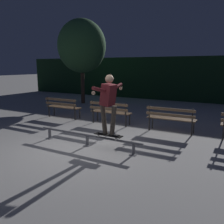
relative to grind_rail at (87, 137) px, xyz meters
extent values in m
plane|color=#ADAAA8|center=(0.00, -0.30, -0.25)|extent=(90.00, 90.00, 0.00)
cube|color=black|center=(0.00, 10.30, 1.13)|extent=(24.00, 1.20, 2.76)
cylinder|color=slate|center=(0.00, 0.00, 0.05)|extent=(3.29, 0.06, 0.06)
cube|color=slate|center=(-1.40, 0.00, -0.11)|extent=(0.06, 0.06, 0.27)
cube|color=slate|center=(-1.40, 0.00, -0.24)|extent=(0.18, 0.18, 0.01)
cube|color=slate|center=(0.00, 0.00, -0.11)|extent=(0.06, 0.06, 0.27)
cube|color=slate|center=(0.00, 0.00, -0.24)|extent=(0.18, 0.18, 0.01)
cube|color=slate|center=(1.40, 0.00, -0.11)|extent=(0.06, 0.06, 0.27)
cube|color=slate|center=(1.40, 0.00, -0.24)|extent=(0.18, 0.18, 0.01)
cube|color=black|center=(0.68, 0.00, 0.16)|extent=(0.78, 0.22, 0.02)
cube|color=black|center=(0.68, 0.00, 0.17)|extent=(0.77, 0.21, 0.00)
cube|color=#9E9EA3|center=(0.94, -0.01, 0.14)|extent=(0.05, 0.17, 0.02)
cube|color=#9E9EA3|center=(0.41, 0.01, 0.14)|extent=(0.05, 0.17, 0.02)
cylinder|color=beige|center=(0.94, -0.09, 0.11)|extent=(0.05, 0.03, 0.05)
cylinder|color=beige|center=(0.94, 0.07, 0.11)|extent=(0.05, 0.03, 0.05)
cylinder|color=beige|center=(0.41, -0.07, 0.11)|extent=(0.05, 0.03, 0.05)
cylinder|color=beige|center=(0.41, 0.09, 0.11)|extent=(0.05, 0.03, 0.05)
cube|color=black|center=(0.86, 0.00, 0.18)|extent=(0.26, 0.11, 0.03)
cube|color=black|center=(0.50, 0.00, 0.18)|extent=(0.26, 0.11, 0.03)
cylinder|color=#473D33|center=(0.82, 0.00, 0.56)|extent=(0.21, 0.13, 0.79)
cylinder|color=#473D33|center=(0.54, 0.00, 0.56)|extent=(0.21, 0.13, 0.79)
cube|color=maroon|center=(0.68, 0.00, 1.22)|extent=(0.34, 0.37, 0.57)
cylinder|color=maroon|center=(0.67, -0.38, 1.38)|extent=(0.10, 0.61, 0.21)
cylinder|color=maroon|center=(0.69, 0.38, 1.38)|extent=(0.10, 0.61, 0.21)
sphere|color=tan|center=(0.66, -0.66, 1.33)|extent=(0.09, 0.09, 0.09)
sphere|color=tan|center=(0.69, 0.66, 1.33)|extent=(0.09, 0.09, 0.09)
sphere|color=tan|center=(0.71, 0.00, 1.62)|extent=(0.21, 0.21, 0.21)
cube|color=#282623|center=(-2.26, 2.67, -0.03)|extent=(0.04, 0.04, 0.44)
cube|color=#282623|center=(-2.26, 2.35, -0.03)|extent=(0.04, 0.04, 0.44)
cube|color=#282623|center=(-2.26, 2.31, 0.41)|extent=(0.04, 0.04, 0.44)
cube|color=#282623|center=(-3.67, 2.66, -0.03)|extent=(0.04, 0.04, 0.44)
cube|color=#282623|center=(-3.66, 2.34, -0.03)|extent=(0.04, 0.04, 0.44)
cube|color=#282623|center=(-3.66, 2.30, 0.41)|extent=(0.04, 0.04, 0.44)
cube|color=brown|center=(-2.96, 2.65, 0.21)|extent=(1.60, 0.10, 0.04)
cube|color=brown|center=(-2.96, 2.51, 0.21)|extent=(1.60, 0.10, 0.04)
cube|color=brown|center=(-2.96, 2.37, 0.21)|extent=(1.60, 0.10, 0.04)
cube|color=brown|center=(-2.96, 2.30, 0.37)|extent=(1.60, 0.05, 0.09)
cube|color=brown|center=(-2.96, 2.30, 0.55)|extent=(1.60, 0.05, 0.09)
cube|color=#282623|center=(0.05, 2.67, -0.03)|extent=(0.04, 0.04, 0.44)
cube|color=#282623|center=(0.05, 2.35, -0.03)|extent=(0.04, 0.04, 0.44)
cube|color=#282623|center=(0.05, 2.31, 0.41)|extent=(0.04, 0.04, 0.44)
cube|color=#282623|center=(-1.36, 2.66, -0.03)|extent=(0.04, 0.04, 0.44)
cube|color=#282623|center=(-1.36, 2.34, -0.03)|extent=(0.04, 0.04, 0.44)
cube|color=#282623|center=(-1.36, 2.30, 0.41)|extent=(0.04, 0.04, 0.44)
cube|color=brown|center=(-0.66, 2.65, 0.21)|extent=(1.60, 0.10, 0.04)
cube|color=brown|center=(-0.65, 2.51, 0.21)|extent=(1.60, 0.10, 0.04)
cube|color=brown|center=(-0.65, 2.37, 0.21)|extent=(1.60, 0.10, 0.04)
cube|color=brown|center=(-0.65, 2.30, 0.37)|extent=(1.60, 0.05, 0.09)
cube|color=brown|center=(-0.65, 2.30, 0.55)|extent=(1.60, 0.05, 0.09)
cube|color=#282623|center=(2.35, 2.67, -0.03)|extent=(0.04, 0.04, 0.44)
cube|color=#282623|center=(2.36, 2.35, -0.03)|extent=(0.04, 0.04, 0.44)
cube|color=#282623|center=(2.36, 2.31, 0.41)|extent=(0.04, 0.04, 0.44)
cube|color=#282623|center=(0.95, 2.66, -0.03)|extent=(0.04, 0.04, 0.44)
cube|color=#282623|center=(0.95, 2.34, -0.03)|extent=(0.04, 0.04, 0.44)
cube|color=#282623|center=(0.95, 2.30, 0.41)|extent=(0.04, 0.04, 0.44)
cube|color=brown|center=(1.65, 2.65, 0.21)|extent=(1.60, 0.10, 0.04)
cube|color=brown|center=(1.65, 2.51, 0.21)|extent=(1.60, 0.10, 0.04)
cube|color=brown|center=(1.65, 2.37, 0.21)|extent=(1.60, 0.10, 0.04)
cube|color=brown|center=(1.65, 2.30, 0.37)|extent=(1.60, 0.05, 0.09)
cube|color=brown|center=(1.65, 2.30, 0.55)|extent=(1.60, 0.05, 0.09)
cube|color=#282623|center=(3.25, 2.66, -0.03)|extent=(0.04, 0.04, 0.44)
cube|color=#282623|center=(3.25, 2.34, -0.03)|extent=(0.04, 0.04, 0.44)
cube|color=#282623|center=(3.26, 2.30, 0.41)|extent=(0.04, 0.04, 0.44)
cylinder|color=#3D2D23|center=(-4.62, 6.17, 0.82)|extent=(0.22, 0.22, 2.12)
ellipsoid|color=#2D5B33|center=(-4.62, 6.17, 3.04)|extent=(2.74, 2.74, 3.02)
camera|label=1|loc=(3.65, -5.15, 1.94)|focal=37.87mm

